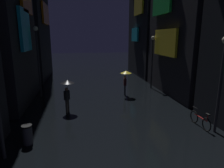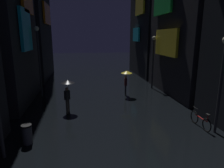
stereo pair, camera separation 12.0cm
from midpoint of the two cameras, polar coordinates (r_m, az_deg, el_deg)
The scene contains 7 objects.
pedestrian_midstreet_centre_yellow at distance 16.56m, azimuth 3.71°, elevation 2.28°, with size 0.90×0.90×2.12m.
pedestrian_midstreet_left_black at distance 13.22m, azimuth -12.91°, elevation -0.85°, with size 0.90×0.90×2.12m.
bicycle_parked_at_storefront at distance 12.09m, azimuth 23.65°, elevation -9.41°, with size 0.13×1.82×0.96m.
streetlamp_left_far at distance 17.04m, azimuth -20.63°, elevation 8.04°, with size 0.36×0.36×5.63m.
streetlamp_right_far at distance 19.20m, azimuth 11.26°, elevation 7.93°, with size 0.36×0.36×4.90m.
streetlamp_right_near at distance 11.07m, azimuth 28.61°, elevation 2.67°, with size 0.36×0.36×4.86m.
trash_bin at distance 10.20m, azimuth -23.32°, elevation -13.14°, with size 0.46×0.46×0.93m.
Camera 1 is at (-1.90, -2.97, 4.82)m, focal length 32.00 mm.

